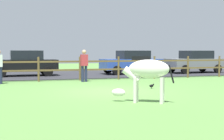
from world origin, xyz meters
The scene contains 9 objects.
ground_plane centered at (0.00, 0.00, 0.00)m, with size 60.00×60.00×0.00m, color #5B8C42.
parking_asphalt centered at (0.00, 9.30, 0.03)m, with size 28.00×7.40×0.05m, color #2D2D33.
paddock_fence centered at (-0.15, 5.00, 0.73)m, with size 21.81×0.11×1.28m.
zebra centered at (0.19, -3.11, 0.93)m, with size 1.69×1.25×1.41m.
crow_on_grass centered at (1.91, 0.29, 0.13)m, with size 0.22×0.10×0.20m.
parked_car_black centered at (-2.85, 8.71, 0.84)m, with size 4.05×1.98×1.56m.
parked_car_grey centered at (8.80, 8.24, 0.84)m, with size 4.12×2.14×1.56m.
parked_car_blue centered at (4.10, 8.48, 0.84)m, with size 4.09×2.06×1.56m.
visitor_right_of_tree centered at (-0.09, 4.24, 0.91)m, with size 0.38×0.25×1.64m.
Camera 1 is at (-3.78, -12.33, 1.56)m, focal length 53.08 mm.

